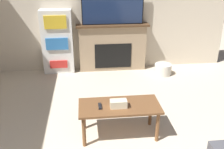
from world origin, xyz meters
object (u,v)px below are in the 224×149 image
(coffee_table, at_px, (119,109))
(storage_basket, at_px, (163,69))
(bookshelf, at_px, (58,42))
(tv, at_px, (113,5))
(fireplace, at_px, (113,47))

(coffee_table, bearing_deg, storage_basket, 58.88)
(bookshelf, bearing_deg, tv, 0.14)
(fireplace, bearing_deg, tv, -90.00)
(storage_basket, bearing_deg, fireplace, 157.92)
(fireplace, relative_size, bookshelf, 1.14)
(coffee_table, bearing_deg, fireplace, 85.88)
(fireplace, distance_m, coffee_table, 2.43)
(tv, xyz_separation_m, storage_basket, (1.03, -0.40, -1.30))
(coffee_table, distance_m, bookshelf, 2.61)
(tv, height_order, storage_basket, tv)
(coffee_table, relative_size, bookshelf, 0.81)
(bookshelf, distance_m, storage_basket, 2.30)
(tv, xyz_separation_m, bookshelf, (-1.17, -0.00, -0.74))
(bookshelf, height_order, storage_basket, bookshelf)
(bookshelf, xyz_separation_m, storage_basket, (2.20, -0.40, -0.56))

